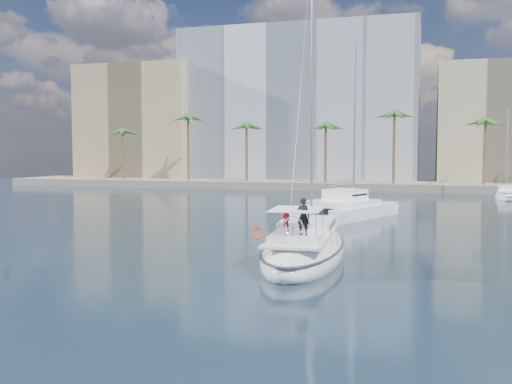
% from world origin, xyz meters
% --- Properties ---
extents(ground, '(160.00, 160.00, 0.00)m').
position_xyz_m(ground, '(0.00, 0.00, 0.00)').
color(ground, black).
rests_on(ground, ground).
extents(quay, '(120.00, 14.00, 1.20)m').
position_xyz_m(quay, '(0.00, 61.00, 0.60)').
color(quay, gray).
rests_on(quay, ground).
extents(building_modern, '(42.00, 16.00, 28.00)m').
position_xyz_m(building_modern, '(-12.00, 73.00, 14.00)').
color(building_modern, white).
rests_on(building_modern, ground).
extents(building_tan_left, '(22.00, 14.00, 22.00)m').
position_xyz_m(building_tan_left, '(-42.00, 69.00, 11.00)').
color(building_tan_left, tan).
rests_on(building_tan_left, ground).
extents(building_beige, '(20.00, 14.00, 20.00)m').
position_xyz_m(building_beige, '(22.00, 70.00, 10.00)').
color(building_beige, tan).
rests_on(building_beige, ground).
extents(palm_left, '(3.60, 3.60, 12.30)m').
position_xyz_m(palm_left, '(-34.00, 57.00, 10.28)').
color(palm_left, brown).
rests_on(palm_left, ground).
extents(palm_centre, '(3.60, 3.60, 12.30)m').
position_xyz_m(palm_centre, '(0.00, 57.00, 10.28)').
color(palm_centre, brown).
rests_on(palm_centre, ground).
extents(main_sloop, '(4.97, 13.37, 19.51)m').
position_xyz_m(main_sloop, '(3.73, -0.23, 0.57)').
color(main_sloop, white).
rests_on(main_sloop, ground).
extents(catamaran, '(9.08, 12.09, 15.97)m').
position_xyz_m(catamaran, '(3.06, 21.02, 1.12)').
color(catamaran, white).
rests_on(catamaran, ground).
extents(seagull, '(1.12, 0.48, 0.21)m').
position_xyz_m(seagull, '(1.95, 1.17, 0.84)').
color(seagull, silver).
rests_on(seagull, ground).
extents(moored_yacht_a, '(3.37, 9.52, 11.90)m').
position_xyz_m(moored_yacht_a, '(20.00, 47.00, 0.00)').
color(moored_yacht_a, white).
rests_on(moored_yacht_a, ground).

